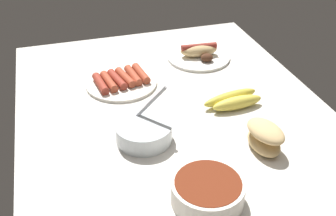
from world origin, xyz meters
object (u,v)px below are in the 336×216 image
at_px(bowl_chili, 208,191).
at_px(bread_stack, 265,137).
at_px(bowl_coleslaw, 144,131).
at_px(banana_bunch, 234,100).
at_px(plate_hotdog_assembled, 199,54).
at_px(plate_sausages, 121,81).

xyz_separation_m(bowl_chili, bread_stack, (0.13, -0.21, 0.01)).
bearing_deg(bowl_coleslaw, banana_bunch, -74.30).
bearing_deg(bread_stack, plate_hotdog_assembled, -1.89).
bearing_deg(plate_hotdog_assembled, bread_stack, 178.11).
height_order(bowl_coleslaw, plate_sausages, bowl_coleslaw).
xyz_separation_m(bowl_coleslaw, plate_sausages, (0.30, 0.00, -0.02)).
bearing_deg(plate_hotdog_assembled, bowl_chili, 161.23).
bearing_deg(bowl_chili, plate_sausages, 8.34).
height_order(plate_hotdog_assembled, banana_bunch, plate_hotdog_assembled).
xyz_separation_m(plate_hotdog_assembled, banana_bunch, (-0.32, 0.01, 0.00)).
height_order(plate_sausages, banana_bunch, banana_bunch).
height_order(plate_sausages, bowl_chili, bowl_chili).
distance_m(bowl_coleslaw, banana_bunch, 0.31).
relative_size(bowl_coleslaw, banana_bunch, 0.81).
relative_size(plate_sausages, banana_bunch, 1.24).
height_order(plate_hotdog_assembled, bread_stack, bread_stack).
distance_m(plate_sausages, bowl_chili, 0.56).
relative_size(bowl_coleslaw, plate_sausages, 0.65).
bearing_deg(plate_hotdog_assembled, plate_sausages, 108.79).
xyz_separation_m(plate_hotdog_assembled, plate_sausages, (-0.10, 0.31, -0.01)).
height_order(bowl_chili, banana_bunch, bowl_chili).
bearing_deg(plate_sausages, bowl_coleslaw, -179.89).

